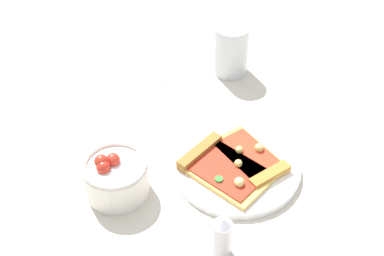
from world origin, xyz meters
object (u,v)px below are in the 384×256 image
object	(u,v)px
pizza_slice_far	(222,167)
salad_bowl	(116,177)
pizza_slice_near	(252,159)
soda_glass	(231,51)
paper_napkin	(156,66)
pepper_shaker	(222,236)
plate	(237,167)

from	to	relation	value
pizza_slice_far	salad_bowl	world-z (taller)	salad_bowl
pizza_slice_near	salad_bowl	bearing A→B (deg)	97.70
soda_glass	pizza_slice_near	bearing A→B (deg)	178.75
soda_glass	paper_napkin	distance (m)	0.17
pizza_slice_far	soda_glass	world-z (taller)	soda_glass
pizza_slice_near	paper_napkin	distance (m)	0.36
salad_bowl	soda_glass	world-z (taller)	soda_glass
pepper_shaker	soda_glass	bearing A→B (deg)	-10.40
pizza_slice_near	pizza_slice_far	bearing A→B (deg)	105.11
pizza_slice_far	salad_bowl	bearing A→B (deg)	95.41
pizza_slice_near	paper_napkin	xyz separation A→B (m)	(0.32, 0.15, -0.02)
plate	paper_napkin	world-z (taller)	plate
paper_napkin	pepper_shaker	xyz separation A→B (m)	(-0.49, -0.07, 0.04)
pizza_slice_near	pepper_shaker	bearing A→B (deg)	155.46
pizza_slice_far	pepper_shaker	xyz separation A→B (m)	(-0.16, 0.02, 0.02)
salad_bowl	pizza_slice_far	bearing A→B (deg)	-84.59
plate	pizza_slice_near	world-z (taller)	pizza_slice_near
plate	paper_napkin	distance (m)	0.35
salad_bowl	paper_napkin	bearing A→B (deg)	-13.36
paper_napkin	pizza_slice_near	bearing A→B (deg)	-154.50
plate	salad_bowl	bearing A→B (deg)	97.53
salad_bowl	pizza_slice_near	bearing A→B (deg)	-82.30
plate	paper_napkin	size ratio (longest dim) A/B	1.91
salad_bowl	plate	bearing A→B (deg)	-82.47
plate	pizza_slice_near	bearing A→B (deg)	-81.00
paper_napkin	soda_glass	bearing A→B (deg)	-101.01
plate	paper_napkin	xyz separation A→B (m)	(0.32, 0.13, -0.01)
plate	pizza_slice_far	size ratio (longest dim) A/B	1.28
plate	paper_napkin	bearing A→B (deg)	21.20
soda_glass	pepper_shaker	world-z (taller)	soda_glass
soda_glass	salad_bowl	bearing A→B (deg)	142.92
plate	pizza_slice_near	size ratio (longest dim) A/B	1.43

